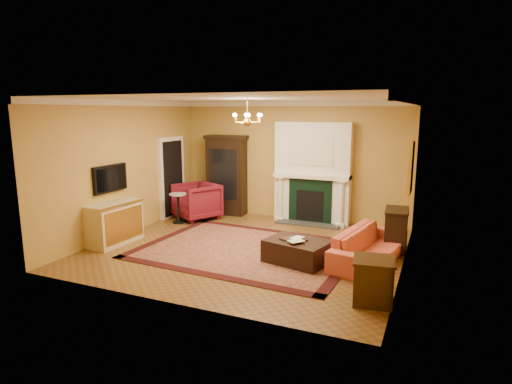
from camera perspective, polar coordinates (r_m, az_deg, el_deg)
The scene contains 26 objects.
floor at distance 8.84m, azimuth -1.11°, elevation -7.55°, with size 6.00×5.50×0.02m, color brown.
ceiling at distance 8.39m, azimuth -1.18°, elevation 12.42°, with size 6.00×5.50×0.02m, color silver.
wall_back at distance 11.03m, azimuth 4.82°, elevation 4.15°, with size 6.00×0.02×3.00m, color #BD8E44.
wall_front at distance 6.12m, azimuth -11.92°, elevation -1.47°, with size 6.00×0.02×3.00m, color #BD8E44.
wall_left at distance 10.10m, azimuth -16.91°, elevation 3.10°, with size 0.02×5.50×3.00m, color #BD8E44.
wall_right at distance 7.75m, azimuth 19.55°, elevation 0.71°, with size 0.02×5.50×3.00m, color #BD8E44.
fireplace at distance 10.72m, azimuth 7.52°, elevation 2.25°, with size 1.90×0.70×2.50m.
crown_molding at distance 9.27m, azimuth 1.33°, elevation 11.84°, with size 6.00×5.50×0.12m.
doorway at distance 11.47m, azimuth -11.11°, elevation 1.95°, with size 0.08×1.05×2.10m.
tv_panel at distance 9.63m, azimuth -18.86°, elevation 1.73°, with size 0.09×0.95×0.58m.
gilt_mirror at distance 9.12m, azimuth 19.98°, elevation 3.07°, with size 0.06×0.76×1.05m.
chandelier at distance 8.39m, azimuth -1.17°, elevation 9.67°, with size 0.63×0.55×0.53m.
oriental_rug at distance 8.71m, azimuth -1.20°, elevation -7.71°, with size 4.20×3.15×0.02m, color #400D0F.
china_cabinet at distance 11.53m, azimuth -3.91°, elevation 2.03°, with size 1.02×0.46×2.03m, color black.
wingback_armchair at distance 11.14m, azimuth -7.95°, elevation -1.00°, with size 1.00×0.93×1.03m, color maroon.
pedestal_table at distance 10.82m, azimuth -10.34°, elevation -1.84°, with size 0.42×0.42×0.75m.
commode at distance 9.51m, azimuth -18.41°, elevation -3.95°, with size 0.56×1.18×0.88m, color beige.
coral_sofa at distance 8.19m, azimuth 14.91°, elevation -6.33°, with size 2.11×0.62×0.83m, color #C54B3E.
end_table at distance 6.60m, azimuth 15.34°, elevation -11.47°, with size 0.55×0.55×0.64m, color #321F0D.
console_table at distance 9.05m, azimuth 18.15°, elevation -4.90°, with size 0.42×0.73×0.81m, color black.
leather_ottoman at distance 8.01m, azimuth 5.54°, elevation -7.84°, with size 1.11×0.80×0.41m, color black.
ottoman_tray at distance 7.94m, azimuth 5.02°, elevation -6.33°, with size 0.42×0.33×0.03m, color black.
book_a at distance 7.95m, azimuth 4.93°, elevation -5.20°, with size 0.19×0.02×0.26m, color gray.
book_b at distance 7.80m, azimuth 4.98°, elevation -5.48°, with size 0.20×0.02×0.27m, color gray.
topiary_left at distance 10.81m, azimuth 4.58°, elevation 3.94°, with size 0.17×0.17×0.47m.
topiary_right at distance 10.52m, azimuth 10.13°, elevation 3.44°, with size 0.15×0.15×0.41m.
Camera 1 is at (3.48, -7.63, 2.78)m, focal length 30.00 mm.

